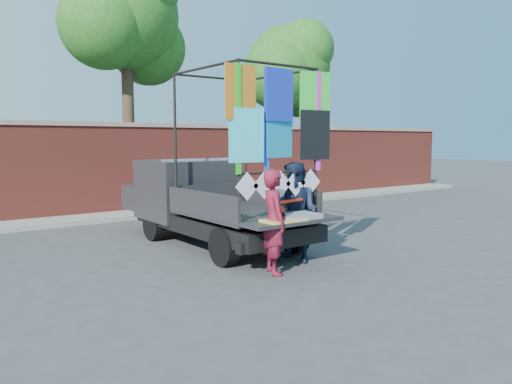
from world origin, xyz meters
TOP-DOWN VIEW (x-y plane):
  - ground at (0.00, 0.00)m, footprint 90.00×90.00m
  - brick_wall at (0.00, 7.00)m, footprint 30.00×0.45m
  - curb at (0.00, 6.30)m, footprint 30.00×1.20m
  - tree_mid at (1.02, 8.12)m, footprint 4.20×3.30m
  - tree_right at (7.52, 8.12)m, footprint 4.20×3.30m
  - pickup_truck at (0.10, 2.33)m, footprint 2.13×5.34m
  - woman at (-0.32, -0.66)m, footprint 0.58×0.71m
  - man at (0.49, -0.27)m, footprint 0.84×0.98m
  - streamer_bundle at (-0.01, -0.48)m, footprint 0.91×0.25m

SIDE VIEW (x-z plane):
  - ground at x=0.00m, z-range 0.00..0.00m
  - curb at x=0.00m, z-range 0.00..0.12m
  - woman at x=-0.32m, z-range 0.00..1.67m
  - pickup_truck at x=0.10m, z-range -0.84..2.53m
  - man at x=0.49m, z-range 0.00..1.74m
  - streamer_bundle at x=-0.01m, z-range 0.60..1.24m
  - brick_wall at x=0.00m, z-range 0.02..2.63m
  - tree_right at x=7.52m, z-range 1.44..8.06m
  - tree_mid at x=1.02m, z-range 1.83..9.56m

